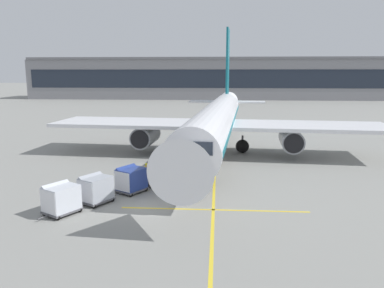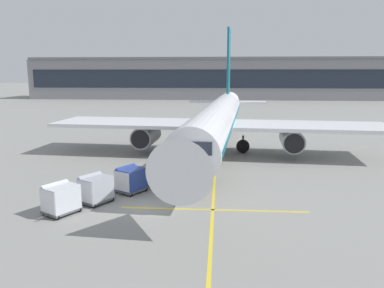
{
  "view_description": "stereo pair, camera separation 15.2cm",
  "coord_description": "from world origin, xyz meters",
  "px_view_note": "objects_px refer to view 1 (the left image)",
  "views": [
    {
      "loc": [
        4.6,
        -23.28,
        8.59
      ],
      "look_at": [
        2.56,
        6.36,
        3.0
      ],
      "focal_mm": 35.49,
      "sensor_mm": 36.0,
      "label": 1
    },
    {
      "loc": [
        4.75,
        -23.27,
        8.59
      ],
      "look_at": [
        2.56,
        6.36,
        3.0
      ],
      "focal_mm": 35.49,
      "sensor_mm": 36.0,
      "label": 2
    }
  ],
  "objects_px": {
    "ground_crew_by_loader": "(146,172)",
    "safety_cone_engine_keepout": "(169,160)",
    "baggage_cart_third": "(61,198)",
    "ground_crew_marshaller": "(178,176)",
    "baggage_cart_lead": "(131,179)",
    "ground_crew_by_carts": "(151,175)",
    "baggage_cart_second": "(95,188)",
    "belt_loader": "(165,172)",
    "ground_crew_wingwalker": "(134,175)",
    "parked_airplane": "(217,120)"
  },
  "relations": [
    {
      "from": "belt_loader",
      "to": "baggage_cart_lead",
      "type": "distance_m",
      "value": 3.51
    },
    {
      "from": "parked_airplane",
      "to": "baggage_cart_lead",
      "type": "height_order",
      "value": "parked_airplane"
    },
    {
      "from": "parked_airplane",
      "to": "baggage_cart_lead",
      "type": "bearing_deg",
      "value": -114.1
    },
    {
      "from": "belt_loader",
      "to": "ground_crew_wingwalker",
      "type": "height_order",
      "value": "belt_loader"
    },
    {
      "from": "baggage_cart_third",
      "to": "safety_cone_engine_keepout",
      "type": "bearing_deg",
      "value": 69.91
    },
    {
      "from": "ground_crew_by_carts",
      "to": "belt_loader",
      "type": "bearing_deg",
      "value": 64.68
    },
    {
      "from": "ground_crew_wingwalker",
      "to": "baggage_cart_third",
      "type": "bearing_deg",
      "value": -120.19
    },
    {
      "from": "ground_crew_by_loader",
      "to": "ground_crew_wingwalker",
      "type": "xyz_separation_m",
      "value": [
        -0.81,
        -0.77,
        0.0
      ]
    },
    {
      "from": "parked_airplane",
      "to": "safety_cone_engine_keepout",
      "type": "relative_size",
      "value": 68.19
    },
    {
      "from": "baggage_cart_lead",
      "to": "ground_crew_wingwalker",
      "type": "relative_size",
      "value": 1.58
    },
    {
      "from": "baggage_cart_lead",
      "to": "ground_crew_by_carts",
      "type": "height_order",
      "value": "baggage_cart_lead"
    },
    {
      "from": "ground_crew_by_loader",
      "to": "safety_cone_engine_keepout",
      "type": "bearing_deg",
      "value": 83.23
    },
    {
      "from": "belt_loader",
      "to": "baggage_cart_second",
      "type": "bearing_deg",
      "value": -126.81
    },
    {
      "from": "safety_cone_engine_keepout",
      "to": "ground_crew_by_loader",
      "type": "bearing_deg",
      "value": -96.77
    },
    {
      "from": "baggage_cart_third",
      "to": "ground_crew_wingwalker",
      "type": "distance_m",
      "value": 6.57
    },
    {
      "from": "baggage_cart_second",
      "to": "ground_crew_by_carts",
      "type": "xyz_separation_m",
      "value": [
        3.1,
        3.49,
        -0.0
      ]
    },
    {
      "from": "baggage_cart_third",
      "to": "ground_crew_marshaller",
      "type": "relative_size",
      "value": 1.58
    },
    {
      "from": "ground_crew_by_loader",
      "to": "ground_crew_wingwalker",
      "type": "distance_m",
      "value": 1.12
    },
    {
      "from": "belt_loader",
      "to": "baggage_cart_lead",
      "type": "bearing_deg",
      "value": -126.72
    },
    {
      "from": "baggage_cart_lead",
      "to": "baggage_cart_third",
      "type": "height_order",
      "value": "same"
    },
    {
      "from": "ground_crew_by_carts",
      "to": "baggage_cart_lead",
      "type": "bearing_deg",
      "value": -140.39
    },
    {
      "from": "ground_crew_by_carts",
      "to": "ground_crew_marshaller",
      "type": "bearing_deg",
      "value": -2.91
    },
    {
      "from": "baggage_cart_lead",
      "to": "safety_cone_engine_keepout",
      "type": "relative_size",
      "value": 4.18
    },
    {
      "from": "ground_crew_by_carts",
      "to": "ground_crew_marshaller",
      "type": "xyz_separation_m",
      "value": [
        2.09,
        -0.11,
        0.0
      ]
    },
    {
      "from": "ground_crew_by_carts",
      "to": "parked_airplane",
      "type": "bearing_deg",
      "value": 68.93
    },
    {
      "from": "baggage_cart_second",
      "to": "safety_cone_engine_keepout",
      "type": "height_order",
      "value": "baggage_cart_second"
    },
    {
      "from": "baggage_cart_third",
      "to": "ground_crew_by_loader",
      "type": "xyz_separation_m",
      "value": [
        4.12,
        6.45,
        -0.0
      ]
    },
    {
      "from": "ground_crew_marshaller",
      "to": "baggage_cart_third",
      "type": "bearing_deg",
      "value": -140.55
    },
    {
      "from": "baggage_cart_lead",
      "to": "baggage_cart_second",
      "type": "distance_m",
      "value": 3.06
    },
    {
      "from": "ground_crew_by_loader",
      "to": "safety_cone_engine_keepout",
      "type": "height_order",
      "value": "ground_crew_by_loader"
    },
    {
      "from": "ground_crew_by_carts",
      "to": "safety_cone_engine_keepout",
      "type": "height_order",
      "value": "ground_crew_by_carts"
    },
    {
      "from": "baggage_cart_second",
      "to": "ground_crew_wingwalker",
      "type": "relative_size",
      "value": 1.58
    },
    {
      "from": "ground_crew_by_loader",
      "to": "ground_crew_wingwalker",
      "type": "bearing_deg",
      "value": -136.44
    },
    {
      "from": "parked_airplane",
      "to": "ground_crew_by_carts",
      "type": "height_order",
      "value": "parked_airplane"
    },
    {
      "from": "ground_crew_by_carts",
      "to": "safety_cone_engine_keepout",
      "type": "relative_size",
      "value": 2.66
    },
    {
      "from": "baggage_cart_third",
      "to": "baggage_cart_second",
      "type": "bearing_deg",
      "value": 54.83
    },
    {
      "from": "belt_loader",
      "to": "ground_crew_by_carts",
      "type": "relative_size",
      "value": 2.98
    },
    {
      "from": "baggage_cart_lead",
      "to": "ground_crew_by_carts",
      "type": "relative_size",
      "value": 1.58
    },
    {
      "from": "parked_airplane",
      "to": "baggage_cart_third",
      "type": "height_order",
      "value": "parked_airplane"
    },
    {
      "from": "belt_loader",
      "to": "baggage_cart_lead",
      "type": "xyz_separation_m",
      "value": [
        -2.1,
        -2.81,
        0.18
      ]
    },
    {
      "from": "ground_crew_marshaller",
      "to": "ground_crew_wingwalker",
      "type": "bearing_deg",
      "value": 176.87
    },
    {
      "from": "baggage_cart_third",
      "to": "ground_crew_by_loader",
      "type": "height_order",
      "value": "baggage_cart_third"
    },
    {
      "from": "baggage_cart_lead",
      "to": "ground_crew_by_loader",
      "type": "bearing_deg",
      "value": 67.35
    },
    {
      "from": "belt_loader",
      "to": "ground_crew_by_carts",
      "type": "distance_m",
      "value": 1.96
    },
    {
      "from": "belt_loader",
      "to": "baggage_cart_second",
      "type": "height_order",
      "value": "belt_loader"
    },
    {
      "from": "parked_airplane",
      "to": "ground_crew_by_carts",
      "type": "xyz_separation_m",
      "value": [
        -4.92,
        -12.78,
        -2.65
      ]
    },
    {
      "from": "parked_airplane",
      "to": "ground_crew_by_carts",
      "type": "relative_size",
      "value": 25.68
    },
    {
      "from": "safety_cone_engine_keepout",
      "to": "ground_crew_by_carts",
      "type": "bearing_deg",
      "value": -92.69
    },
    {
      "from": "baggage_cart_third",
      "to": "ground_crew_by_carts",
      "type": "relative_size",
      "value": 1.58
    },
    {
      "from": "baggage_cart_second",
      "to": "ground_crew_by_carts",
      "type": "height_order",
      "value": "baggage_cart_second"
    }
  ]
}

